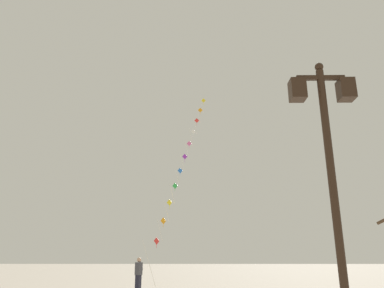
{
  "coord_description": "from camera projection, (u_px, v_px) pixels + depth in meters",
  "views": [
    {
      "loc": [
        1.01,
        -0.08,
        1.74
      ],
      "look_at": [
        0.81,
        19.12,
        7.69
      ],
      "focal_mm": 34.16,
      "sensor_mm": 36.0,
      "label": 1
    }
  ],
  "objects": [
    {
      "name": "twin_lantern_lamp_post",
      "position": [
        328.0,
        146.0,
        6.49
      ],
      "size": [
        1.19,
        0.28,
        5.28
      ],
      "color": "black",
      "rests_on": "ground_plane"
    },
    {
      "name": "kite_train",
      "position": [
        182.0,
        165.0,
        25.58
      ],
      "size": [
        3.76,
        9.01,
        14.87
      ],
      "color": "brown",
      "rests_on": "ground_plane"
    },
    {
      "name": "kite_flyer",
      "position": [
        139.0,
        274.0,
        18.18
      ],
      "size": [
        0.35,
        0.63,
        1.71
      ],
      "rotation": [
        0.0,
        0.0,
        1.24
      ],
      "color": "#1E1E2D",
      "rests_on": "ground_plane"
    }
  ]
}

